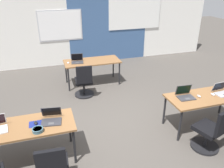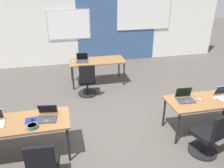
{
  "view_description": "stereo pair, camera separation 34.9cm",
  "coord_description": "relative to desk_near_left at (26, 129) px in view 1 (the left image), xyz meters",
  "views": [
    {
      "loc": [
        -1.31,
        -4.0,
        2.94
      ],
      "look_at": [
        0.02,
        0.3,
        0.83
      ],
      "focal_mm": 36.92,
      "sensor_mm": 36.0,
      "label": 1
    },
    {
      "loc": [
        -0.97,
        -4.09,
        2.94
      ],
      "look_at": [
        0.02,
        0.3,
        0.83
      ],
      "focal_mm": 36.92,
      "sensor_mm": 36.0,
      "label": 2
    }
  ],
  "objects": [
    {
      "name": "laptop_near_left_inner",
      "position": [
        0.43,
        0.02,
        0.11
      ],
      "size": [
        0.37,
        0.36,
        0.22
      ],
      "rotation": [
        0.0,
        0.0,
        -0.14
      ],
      "color": "#333338",
      "rests_on": "desk_near_left"
    },
    {
      "name": "back_wall_assembly",
      "position": [
        1.79,
        4.8,
        0.75
      ],
      "size": [
        10.0,
        0.27,
        2.8
      ],
      "color": "silver",
      "rests_on": "ground"
    },
    {
      "name": "mouse_near_right_inner",
      "position": [
        3.34,
        0.02,
        0.08
      ],
      "size": [
        0.06,
        0.1,
        0.03
      ],
      "color": "#B2B2B7",
      "rests_on": "desk_near_right"
    },
    {
      "name": "laptop_near_right_inner",
      "position": [
        3.07,
        0.09,
        0.11
      ],
      "size": [
        0.35,
        0.3,
        0.23
      ],
      "rotation": [
        0.0,
        0.0,
        -0.06
      ],
      "color": "#333338",
      "rests_on": "desk_near_right"
    },
    {
      "name": "mouse_far_left",
      "position": [
        1.06,
        2.79,
        0.08
      ],
      "size": [
        0.07,
        0.11,
        0.03
      ],
      "color": "silver",
      "rests_on": "desk_far_center"
    },
    {
      "name": "mouse_near_left_inner",
      "position": [
        0.17,
        0.0,
        0.08
      ],
      "size": [
        0.07,
        0.11,
        0.03
      ],
      "color": "black",
      "rests_on": "mousepad_near_left_inner"
    },
    {
      "name": "mousepad_near_left_inner",
      "position": [
        0.17,
        0.0,
        0.06
      ],
      "size": [
        0.22,
        0.19,
        0.0
      ],
      "color": "navy",
      "rests_on": "desk_near_left"
    },
    {
      "name": "desk_near_right",
      "position": [
        3.5,
        0.0,
        0.0
      ],
      "size": [
        1.6,
        0.7,
        0.72
      ],
      "color": "brown",
      "rests_on": "ground"
    },
    {
      "name": "laptop_far_left",
      "position": [
        1.32,
        2.81,
        0.11
      ],
      "size": [
        0.36,
        0.32,
        0.23
      ],
      "rotation": [
        0.0,
        0.0,
        -0.13
      ],
      "color": "#333338",
      "rests_on": "desk_far_center"
    },
    {
      "name": "ground_plane",
      "position": [
        1.75,
        0.6,
        -0.66
      ],
      "size": [
        24.0,
        24.0,
        0.0
      ],
      "color": "#47423D"
    },
    {
      "name": "chair_far_left",
      "position": [
        1.36,
        2.07,
        -0.28
      ],
      "size": [
        0.52,
        0.55,
        0.92
      ],
      "rotation": [
        0.0,
        0.0,
        3.07
      ],
      "color": "black",
      "rests_on": "ground"
    },
    {
      "name": "chair_near_right_inner",
      "position": [
        3.16,
        -0.69,
        -0.28
      ],
      "size": [
        0.55,
        0.61,
        0.92
      ],
      "rotation": [
        0.0,
        0.0,
        3.46
      ],
      "color": "black",
      "rests_on": "ground"
    },
    {
      "name": "desk_far_center",
      "position": [
        1.75,
        2.8,
        0.0
      ],
      "size": [
        1.6,
        0.7,
        0.72
      ],
      "color": "brown",
      "rests_on": "ground"
    },
    {
      "name": "snack_bowl",
      "position": [
        0.2,
        -0.22,
        0.1
      ],
      "size": [
        0.18,
        0.18,
        0.06
      ],
      "color": "#3D6070",
      "rests_on": "desk_near_left"
    },
    {
      "name": "desk_near_left",
      "position": [
        0.0,
        0.0,
        0.0
      ],
      "size": [
        1.6,
        0.7,
        0.72
      ],
      "color": "brown",
      "rests_on": "ground"
    },
    {
      "name": "laptop_near_right_end",
      "position": [
        3.89,
        0.0,
        0.11
      ],
      "size": [
        0.35,
        0.32,
        0.23
      ],
      "rotation": [
        0.0,
        0.0,
        0.06
      ],
      "color": "#9E9EA3",
      "rests_on": "desk_near_right"
    },
    {
      "name": "mouse_near_right_end",
      "position": [
        3.66,
        -0.01,
        0.08
      ],
      "size": [
        0.06,
        0.1,
        0.03
      ],
      "color": "silver",
      "rests_on": "desk_near_right"
    }
  ]
}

